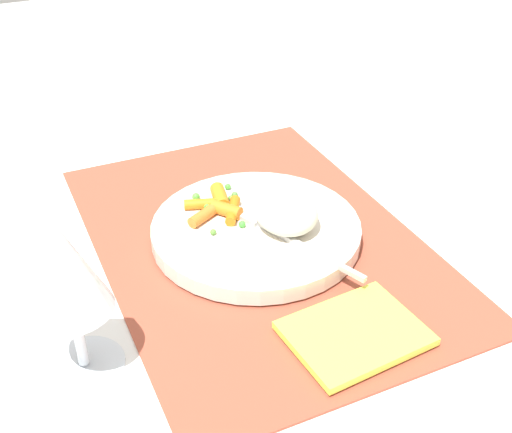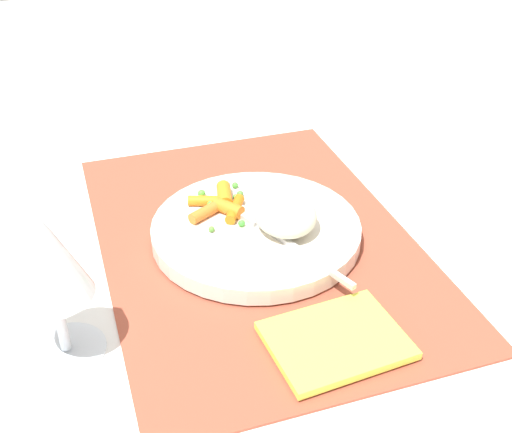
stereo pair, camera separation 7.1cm
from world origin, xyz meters
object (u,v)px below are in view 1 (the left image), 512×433
Objects in this scene: wine_glass at (66,275)px; rice_mound at (286,212)px; plate at (256,230)px; napkin at (355,333)px; carrot_portion at (218,206)px; fork at (280,234)px.

rice_mound is at bearing -69.80° from wine_glass.
plate is 0.19m from napkin.
plate is at bearing 54.19° from rice_mound.
wine_glass reaches higher than plate.
wine_glass is at bearing 110.20° from rice_mound.
napkin is at bearing -168.46° from carrot_portion.
rice_mound is at bearing -125.81° from plate.
rice_mound reaches higher than carrot_portion.
rice_mound is at bearing -137.22° from carrot_portion.
carrot_portion is at bearing 11.54° from napkin.
wine_glass is 0.28m from napkin.
plate is 0.06m from carrot_portion.
wine_glass is at bearing 128.52° from carrot_portion.
carrot_portion is 0.42× the size of fork.
carrot_portion is 0.26m from wine_glass.
carrot_portion is (0.06, 0.06, -0.01)m from rice_mound.
wine_glass reaches higher than fork.
fork is 0.27m from wine_glass.
wine_glass is at bearing 72.65° from napkin.
rice_mound reaches higher than napkin.
carrot_portion is at bearing -51.48° from wine_glass.
carrot_portion is at bearing 42.78° from rice_mound.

